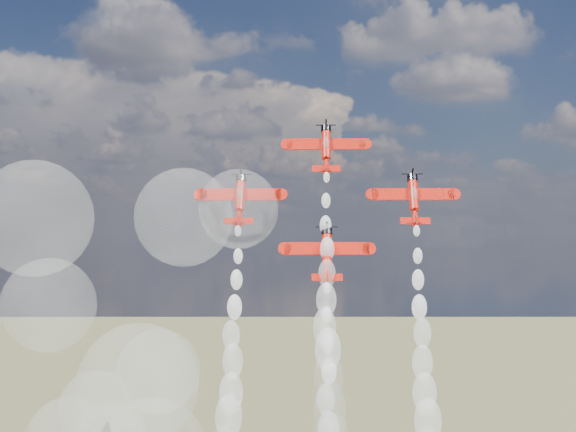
# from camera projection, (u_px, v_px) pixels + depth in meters

# --- Properties ---
(plane_lead) EXTENTS (12.69, 6.51, 8.35)m
(plane_lead) POSITION_uv_depth(u_px,v_px,m) (326.00, 147.00, 128.91)
(plane_lead) COLOR red
(plane_lead) RESTS_ON ground
(plane_left) EXTENTS (12.69, 6.51, 8.35)m
(plane_left) POSITION_uv_depth(u_px,v_px,m) (240.00, 198.00, 124.87)
(plane_left) COLOR red
(plane_left) RESTS_ON ground
(plane_right) EXTENTS (12.69, 6.51, 8.35)m
(plane_right) POSITION_uv_depth(u_px,v_px,m) (414.00, 198.00, 123.88)
(plane_right) COLOR red
(plane_right) RESTS_ON ground
(plane_slot) EXTENTS (12.69, 6.51, 8.35)m
(plane_slot) POSITION_uv_depth(u_px,v_px,m) (327.00, 253.00, 119.84)
(plane_slot) COLOR red
(plane_slot) RESTS_ON ground
(smoke_trail_lead) EXTENTS (5.23, 24.41, 43.16)m
(smoke_trail_lead) POSITION_uv_depth(u_px,v_px,m) (329.00, 400.00, 109.14)
(smoke_trail_lead) COLOR white
(smoke_trail_lead) RESTS_ON plane_lead
(drifted_smoke_cloud) EXTENTS (63.53, 37.86, 55.26)m
(drifted_smoke_cloud) POSITION_uv_depth(u_px,v_px,m) (87.00, 337.00, 131.49)
(drifted_smoke_cloud) COLOR white
(drifted_smoke_cloud) RESTS_ON ground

